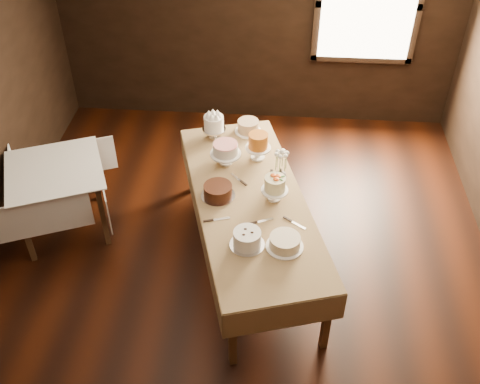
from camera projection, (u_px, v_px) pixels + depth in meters
name	position (u px, v px, depth m)	size (l,w,h in m)	color
floor	(238.00, 280.00, 5.38)	(5.00, 6.00, 0.01)	black
wall_back	(258.00, 17.00, 6.77)	(5.00, 0.02, 2.80)	black
window	(369.00, 6.00, 6.52)	(1.10, 0.05, 1.30)	#FFEABF
display_table	(250.00, 203.00, 5.16)	(1.64, 2.68, 0.78)	#442B16
side_table	(55.00, 177.00, 5.51)	(1.20, 1.20, 0.78)	#442B16
cake_meringue	(214.00, 128.00, 5.82)	(0.25, 0.25, 0.26)	silver
cake_speckled	(248.00, 127.00, 5.93)	(0.32, 0.32, 0.13)	white
cake_lattice	(226.00, 154.00, 5.48)	(0.31, 0.31, 0.23)	white
cake_caramel	(258.00, 148.00, 5.53)	(0.27, 0.27, 0.30)	white
cake_chocolate	(218.00, 191.00, 5.11)	(0.37, 0.37, 0.12)	silver
cake_flowers	(275.00, 189.00, 5.05)	(0.27, 0.27, 0.26)	white
cake_swirl	(247.00, 239.00, 4.62)	(0.32, 0.32, 0.15)	silver
cake_cream	(285.00, 242.00, 4.61)	(0.33, 0.33, 0.11)	white
cake_server_a	(265.00, 220.00, 4.89)	(0.24, 0.03, 0.01)	silver
cake_server_b	(299.00, 225.00, 4.84)	(0.24, 0.03, 0.01)	silver
cake_server_c	(236.00, 177.00, 5.36)	(0.24, 0.03, 0.01)	silver
cake_server_d	(271.00, 174.00, 5.40)	(0.24, 0.03, 0.01)	silver
cake_server_e	(222.00, 219.00, 4.91)	(0.24, 0.03, 0.01)	silver
flower_vase	(280.00, 174.00, 5.30)	(0.12, 0.12, 0.12)	#2D2823
flower_bouquet	(281.00, 159.00, 5.19)	(0.14, 0.14, 0.20)	white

